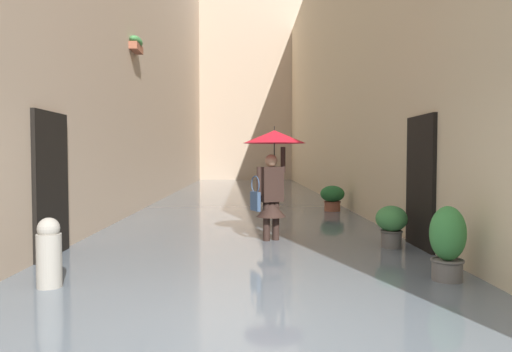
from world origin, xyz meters
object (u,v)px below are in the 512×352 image
potted_plant_near_left (391,226)px  potted_plant_far_left (332,198)px  mooring_bollard (49,258)px  person_wading (273,162)px  potted_plant_mid_left (448,246)px

potted_plant_near_left → potted_plant_far_left: bearing=-89.7°
potted_plant_far_left → mooring_bollard: mooring_bollard is taller
person_wading → potted_plant_far_left: size_ratio=2.63×
potted_plant_near_left → mooring_bollard: size_ratio=0.88×
potted_plant_near_left → mooring_bollard: bearing=25.6°
person_wading → potted_plant_mid_left: bearing=125.7°
person_wading → potted_plant_far_left: bearing=-113.2°
person_wading → potted_plant_far_left: person_wading is taller
potted_plant_near_left → potted_plant_far_left: size_ratio=0.99×
potted_plant_near_left → potted_plant_mid_left: potted_plant_mid_left is taller
person_wading → potted_plant_mid_left: size_ratio=2.10×
potted_plant_mid_left → potted_plant_far_left: (0.07, -6.84, -0.06)m
person_wading → mooring_bollard: person_wading is taller
potted_plant_mid_left → potted_plant_far_left: size_ratio=1.26×
potted_plant_mid_left → mooring_bollard: bearing=2.4°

